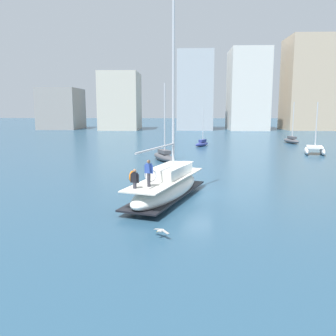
# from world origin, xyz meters

# --- Properties ---
(ground_plane) EXTENTS (400.00, 400.00, 0.00)m
(ground_plane) POSITION_xyz_m (0.00, 0.00, 0.00)
(ground_plane) COLOR #284C66
(main_sailboat) EXTENTS (5.35, 9.86, 13.09)m
(main_sailboat) POSITION_xyz_m (-1.87, -1.92, 0.91)
(main_sailboat) COLOR white
(main_sailboat) RESTS_ON ground
(moored_sloop_near) EXTENTS (3.84, 5.70, 6.77)m
(moored_sloop_near) POSITION_xyz_m (16.55, 22.86, 0.59)
(moored_sloop_near) COLOR white
(moored_sloop_near) RESTS_ON ground
(moored_sloop_far) EXTENTS (3.38, 5.65, 8.71)m
(moored_sloop_far) POSITION_xyz_m (-3.01, 15.81, 0.60)
(moored_sloop_far) COLOR #4C4C51
(moored_sloop_far) RESTS_ON ground
(moored_catamaran) EXTENTS (2.84, 3.91, 6.30)m
(moored_catamaran) POSITION_xyz_m (2.28, 32.43, 0.47)
(moored_catamaran) COLOR navy
(moored_catamaran) RESTS_ON ground
(moored_cutter_left) EXTENTS (2.09, 5.20, 7.06)m
(moored_cutter_left) POSITION_xyz_m (17.94, 37.95, 0.54)
(moored_cutter_left) COLOR #4C4C51
(moored_cutter_left) RESTS_ON ground
(seagull) EXTENTS (0.78, 0.77, 0.17)m
(seagull) POSITION_xyz_m (-1.85, -9.03, 0.34)
(seagull) COLOR silver
(seagull) RESTS_ON ground
(waterfront_buildings) EXTENTS (84.54, 16.68, 25.39)m
(waterfront_buildings) POSITION_xyz_m (8.68, 79.29, 10.42)
(waterfront_buildings) COLOR gray
(waterfront_buildings) RESTS_ON ground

